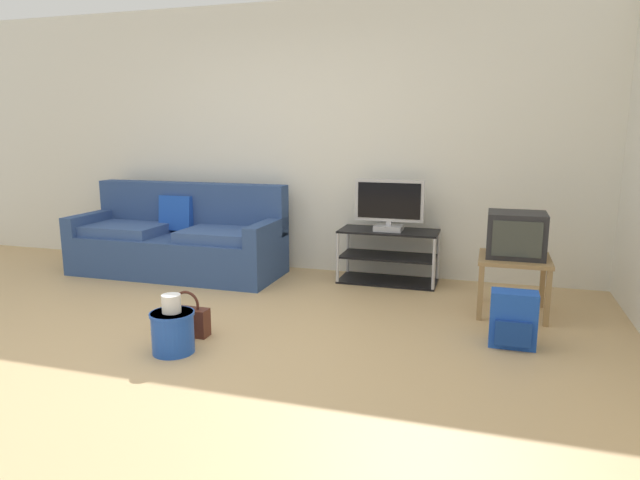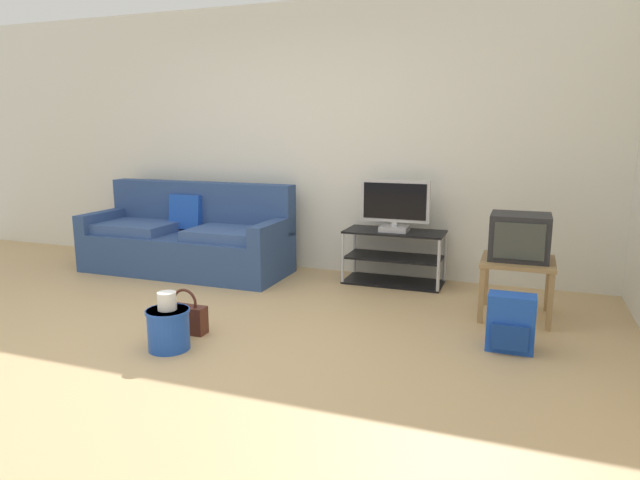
% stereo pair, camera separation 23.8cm
% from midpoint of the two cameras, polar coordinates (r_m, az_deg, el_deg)
% --- Properties ---
extents(ground_plane, '(9.00, 9.80, 0.02)m').
position_cam_midpoint_polar(ground_plane, '(3.91, -12.81, -11.02)').
color(ground_plane, tan).
extents(wall_back, '(9.00, 0.10, 2.70)m').
position_cam_midpoint_polar(wall_back, '(5.82, 0.00, 10.26)').
color(wall_back, silver).
rests_on(wall_back, ground_plane).
extents(couch, '(2.12, 0.83, 0.90)m').
position_cam_midpoint_polar(couch, '(5.91, -12.18, 0.05)').
color(couch, navy).
rests_on(couch, ground_plane).
extents(tv_stand, '(0.93, 0.43, 0.51)m').
position_cam_midpoint_polar(tv_stand, '(5.38, 8.86, -1.75)').
color(tv_stand, black).
rests_on(tv_stand, ground_plane).
extents(flat_tv, '(0.65, 0.22, 0.49)m').
position_cam_midpoint_polar(flat_tv, '(5.27, 8.97, 3.45)').
color(flat_tv, '#B2B2B7').
rests_on(flat_tv, tv_stand).
extents(side_table, '(0.54, 0.54, 0.46)m').
position_cam_midpoint_polar(side_table, '(4.63, 20.98, -2.73)').
color(side_table, '#9E7A4C').
rests_on(side_table, ground_plane).
extents(crt_tv, '(0.44, 0.39, 0.35)m').
position_cam_midpoint_polar(crt_tv, '(4.59, 21.20, 0.31)').
color(crt_tv, '#232326').
rests_on(crt_tv, side_table).
extents(backpack, '(0.31, 0.24, 0.38)m').
position_cam_midpoint_polar(backpack, '(3.98, 20.61, -8.01)').
color(backpack, blue).
rests_on(backpack, ground_plane).
extents(handbag, '(0.32, 0.11, 0.33)m').
position_cam_midpoint_polar(handbag, '(4.16, -12.02, -7.77)').
color(handbag, '#4C2319').
rests_on(handbag, ground_plane).
extents(cleaning_bucket, '(0.29, 0.29, 0.40)m').
position_cam_midpoint_polar(cleaning_bucket, '(3.86, -13.58, -8.57)').
color(cleaning_bucket, blue).
rests_on(cleaning_bucket, ground_plane).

